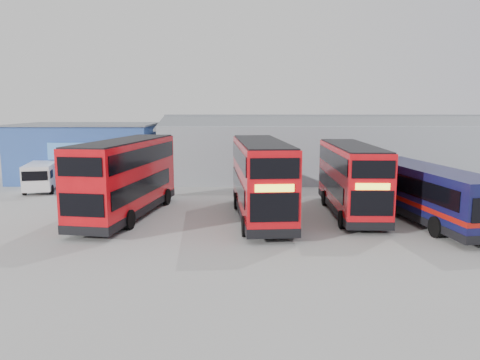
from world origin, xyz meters
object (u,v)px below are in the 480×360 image
maintenance_shed (325,149)px  double_decker_left (126,179)px  panel_van (42,175)px  office_block (88,152)px  single_decker_blue (427,195)px  double_decker_centre (261,180)px  double_decker_right (351,180)px

maintenance_shed → double_decker_left: (-14.92, -16.67, -0.27)m
maintenance_shed → panel_van: (-23.84, -7.86, -1.36)m
panel_van → office_block: bearing=60.3°
maintenance_shed → single_decker_blue: bearing=-80.9°
office_block → double_decker_left: bearing=-64.2°
office_block → double_decker_centre: 21.43m
double_decker_right → panel_van: (-22.67, 7.99, -0.93)m
double_decker_right → single_decker_blue: size_ratio=0.86×
single_decker_blue → double_decker_centre: bearing=-11.9°
maintenance_shed → double_decker_left: 22.38m
maintenance_shed → double_decker_right: (-1.16, -15.85, -0.44)m
maintenance_shed → double_decker_centre: bearing=-111.7°
single_decker_blue → panel_van: (-26.67, 9.81, -0.34)m
maintenance_shed → double_decker_centre: (-6.79, -17.10, -0.28)m
maintenance_shed → single_decker_blue: size_ratio=2.54×
office_block → maintenance_shed: maintenance_shed is taller
single_decker_blue → maintenance_shed: bearing=-89.4°
double_decker_left → panel_van: size_ratio=2.11×
office_block → panel_van: office_block is taller
double_decker_left → double_decker_right: 13.78m
single_decker_blue → double_decker_left: bearing=-11.8°
office_block → single_decker_blue: office_block is taller
maintenance_shed → panel_van: size_ratio=5.67×
office_block → double_decker_left: size_ratio=1.08×
maintenance_shed → double_decker_centre: size_ratio=2.72×
maintenance_shed → double_decker_right: maintenance_shed is taller
double_decker_left → double_decker_right: bearing=-168.0°
single_decker_blue → office_block: bearing=-40.8°
double_decker_centre → double_decker_left: bearing=172.4°
double_decker_right → single_decker_blue: double_decker_right is taller
double_decker_right → panel_van: size_ratio=1.92×
double_decker_centre → single_decker_blue: double_decker_centre is taller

